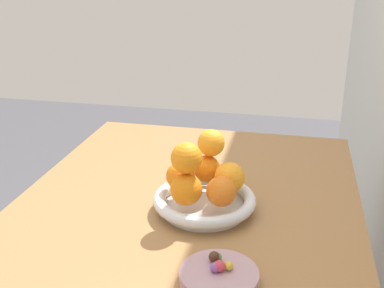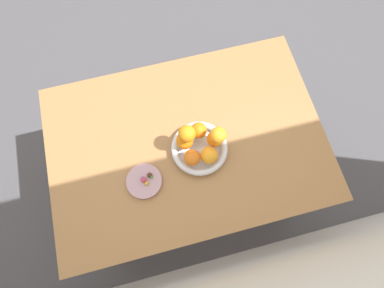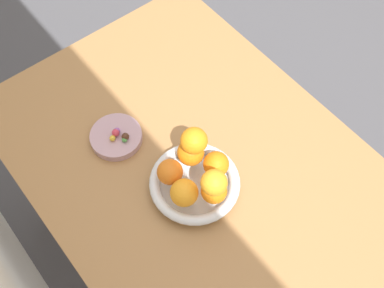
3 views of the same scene
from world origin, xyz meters
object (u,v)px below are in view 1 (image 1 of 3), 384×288
(orange_0, at_px, (180,176))
(orange_2, at_px, (221,192))
(fruit_bowl, at_px, (205,202))
(orange_4, at_px, (207,169))
(orange_1, at_px, (186,189))
(orange_5, at_px, (186,159))
(orange_6, at_px, (211,143))
(candy_ball_2, at_px, (215,267))
(candy_ball_3, at_px, (218,257))
(orange_3, at_px, (230,178))
(candy_dish, at_px, (219,277))
(candy_ball_0, at_px, (229,266))
(dining_table, at_px, (180,253))
(candy_ball_1, at_px, (214,257))
(candy_ball_4, at_px, (219,266))

(orange_0, bearing_deg, orange_2, 60.04)
(fruit_bowl, xyz_separation_m, orange_4, (-0.06, -0.01, 0.05))
(orange_1, relative_size, orange_4, 1.07)
(orange_5, xyz_separation_m, orange_6, (-0.11, 0.03, -0.01))
(orange_6, xyz_separation_m, candy_ball_2, (0.30, 0.06, -0.10))
(orange_0, xyz_separation_m, orange_4, (-0.05, 0.05, -0.00))
(orange_0, xyz_separation_m, orange_2, (0.06, 0.10, -0.00))
(orange_2, xyz_separation_m, candy_ball_2, (0.19, 0.02, -0.04))
(orange_6, relative_size, candy_ball_3, 4.27)
(orange_3, bearing_deg, orange_6, -131.81)
(candy_dish, xyz_separation_m, orange_0, (-0.25, -0.13, 0.06))
(fruit_bowl, xyz_separation_m, orange_6, (-0.07, 0.00, 0.11))
(candy_ball_0, bearing_deg, orange_4, -162.17)
(dining_table, xyz_separation_m, candy_ball_1, (0.17, 0.10, 0.12))
(dining_table, distance_m, candy_ball_2, 0.25)
(orange_6, xyz_separation_m, candy_ball_3, (0.27, 0.06, -0.10))
(orange_2, distance_m, candy_ball_4, 0.19)
(orange_0, height_order, orange_4, same)
(orange_2, height_order, orange_4, same)
(fruit_bowl, xyz_separation_m, candy_ball_3, (0.20, 0.06, 0.01))
(candy_dish, distance_m, orange_4, 0.31)
(candy_ball_0, height_order, candy_ball_4, candy_ball_4)
(orange_4, xyz_separation_m, candy_ball_0, (0.29, 0.09, -0.04))
(candy_dish, xyz_separation_m, orange_2, (-0.19, -0.03, 0.06))
(dining_table, distance_m, candy_ball_3, 0.23)
(orange_2, relative_size, orange_4, 1.01)
(candy_ball_0, distance_m, candy_ball_1, 0.03)
(orange_4, xyz_separation_m, orange_5, (0.10, -0.02, 0.07))
(orange_1, height_order, candy_ball_0, orange_1)
(candy_dish, bearing_deg, orange_3, -175.26)
(orange_3, relative_size, candy_ball_4, 3.30)
(dining_table, relative_size, candy_ball_4, 55.32)
(candy_ball_2, bearing_deg, dining_table, -150.77)
(orange_1, distance_m, candy_ball_1, 0.18)
(fruit_bowl, relative_size, orange_2, 3.56)
(dining_table, bearing_deg, candy_dish, 31.01)
(orange_6, bearing_deg, candy_ball_2, 11.76)
(candy_ball_3, bearing_deg, orange_5, -149.95)
(candy_ball_0, height_order, candy_ball_2, candy_ball_2)
(candy_ball_2, bearing_deg, orange_3, -176.84)
(candy_dish, distance_m, candy_ball_1, 0.04)
(candy_ball_1, bearing_deg, candy_dish, 27.02)
(orange_1, xyz_separation_m, candy_ball_4, (0.18, 0.10, -0.04))
(orange_0, bearing_deg, candy_ball_0, 30.65)
(dining_table, height_order, orange_6, orange_6)
(orange_0, bearing_deg, fruit_bowl, 78.82)
(fruit_bowl, xyz_separation_m, orange_3, (-0.02, 0.05, 0.05))
(orange_2, bearing_deg, orange_4, -155.11)
(fruit_bowl, height_order, candy_ball_1, candy_ball_1)
(dining_table, bearing_deg, candy_ball_2, 29.23)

